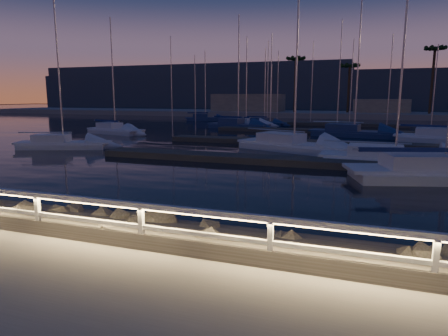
% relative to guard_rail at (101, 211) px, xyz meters
% --- Properties ---
extents(ground, '(400.00, 400.00, 0.00)m').
position_rel_guard_rail_xyz_m(ground, '(0.07, 0.00, -0.77)').
color(ground, gray).
rests_on(ground, ground).
extents(harbor_water, '(400.00, 440.00, 0.60)m').
position_rel_guard_rail_xyz_m(harbor_water, '(0.07, 31.22, -1.74)').
color(harbor_water, black).
rests_on(harbor_water, ground).
extents(guard_rail, '(44.11, 0.12, 1.06)m').
position_rel_guard_rail_xyz_m(guard_rail, '(0.00, 0.00, 0.00)').
color(guard_rail, silver).
rests_on(guard_rail, ground).
extents(riprap, '(39.42, 1.77, 1.16)m').
position_rel_guard_rail_xyz_m(riprap, '(0.56, 1.97, -1.09)').
color(riprap, '#625C54').
rests_on(riprap, ground).
extents(floating_docks, '(22.00, 36.00, 0.40)m').
position_rel_guard_rail_xyz_m(floating_docks, '(0.07, 32.50, -1.17)').
color(floating_docks, '#4F4A41').
rests_on(floating_docks, ground).
extents(far_shore, '(160.00, 14.00, 5.20)m').
position_rel_guard_rail_xyz_m(far_shore, '(-0.06, 74.05, -0.48)').
color(far_shore, gray).
rests_on(far_shore, ground).
extents(palm_left, '(3.00, 3.00, 11.20)m').
position_rel_guard_rail_xyz_m(palm_left, '(-7.93, 72.00, 9.36)').
color(palm_left, '#443620').
rests_on(palm_left, ground).
extents(palm_center, '(3.00, 3.00, 9.70)m').
position_rel_guard_rail_xyz_m(palm_center, '(2.07, 73.00, 8.01)').
color(palm_center, '#443620').
rests_on(palm_center, ground).
extents(palm_right, '(3.00, 3.00, 12.20)m').
position_rel_guard_rail_xyz_m(palm_right, '(16.07, 72.00, 10.26)').
color(palm_right, '#443620').
rests_on(palm_right, ground).
extents(distant_hills, '(230.00, 37.50, 18.00)m').
position_rel_guard_rail_xyz_m(distant_hills, '(-22.06, 133.69, 3.96)').
color(distant_hills, '#333F4E').
rests_on(distant_hills, ground).
extents(sailboat_c, '(9.56, 5.20, 15.65)m').
position_rel_guard_rail_xyz_m(sailboat_c, '(9.20, 13.81, -0.91)').
color(sailboat_c, silver).
rests_on(sailboat_c, ground).
extents(sailboat_e, '(7.42, 3.74, 12.25)m').
position_rel_guard_rail_xyz_m(sailboat_e, '(-20.12, 29.29, -0.93)').
color(sailboat_e, silver).
rests_on(sailboat_e, ground).
extents(sailboat_f, '(7.30, 4.44, 12.08)m').
position_rel_guard_rail_xyz_m(sailboat_f, '(-16.69, 17.36, -0.96)').
color(sailboat_f, silver).
rests_on(sailboat_f, ground).
extents(sailboat_g, '(9.30, 5.69, 15.33)m').
position_rel_guard_rail_xyz_m(sailboat_g, '(0.49, 22.19, -0.91)').
color(sailboat_g, silver).
rests_on(sailboat_g, ground).
extents(sailboat_h, '(8.74, 2.97, 14.58)m').
position_rel_guard_rail_xyz_m(sailboat_h, '(7.22, 17.73, -0.95)').
color(sailboat_h, silver).
rests_on(sailboat_h, ground).
extents(sailboat_i, '(6.38, 3.18, 10.53)m').
position_rel_guard_rail_xyz_m(sailboat_i, '(-7.92, 47.00, -0.97)').
color(sailboat_i, navy).
rests_on(sailboat_i, ground).
extents(sailboat_j, '(8.47, 4.26, 13.91)m').
position_rel_guard_rail_xyz_m(sailboat_j, '(-9.84, 40.85, -0.92)').
color(sailboat_j, navy).
rests_on(sailboat_j, ground).
extents(sailboat_k, '(9.13, 3.95, 15.01)m').
position_rel_guard_rail_xyz_m(sailboat_k, '(4.35, 34.94, -0.92)').
color(sailboat_k, navy).
rests_on(sailboat_k, ground).
extents(sailboat_l, '(9.67, 4.24, 15.83)m').
position_rel_guard_rail_xyz_m(sailboat_l, '(12.61, 32.17, -0.92)').
color(sailboat_l, silver).
rests_on(sailboat_l, ground).
extents(sailboat_m, '(6.96, 4.15, 11.55)m').
position_rel_guard_rail_xyz_m(sailboat_m, '(-20.11, 54.93, -0.95)').
color(sailboat_m, navy).
rests_on(sailboat_m, ground).
extents(sailboat_n, '(7.04, 2.56, 11.76)m').
position_rel_guard_rail_xyz_m(sailboat_n, '(-9.79, 44.18, -0.97)').
color(sailboat_n, silver).
rests_on(sailboat_n, ground).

